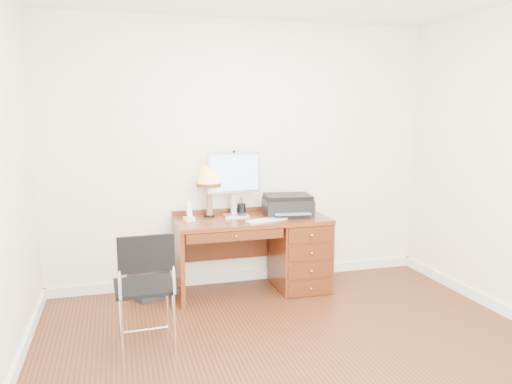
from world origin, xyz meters
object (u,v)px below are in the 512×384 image
object	(u,v)px
monitor	(235,176)
leg_lamp	(209,179)
printer	(288,205)
chair	(145,280)
equipment_box	(149,280)
phone	(189,215)
desk	(283,249)

from	to	relation	value
monitor	leg_lamp	xyz separation A→B (m)	(-0.26, 0.02, -0.02)
printer	chair	xyz separation A→B (m)	(-1.49, -1.11, -0.29)
printer	leg_lamp	world-z (taller)	leg_lamp
monitor	equipment_box	bearing A→B (deg)	175.15
printer	leg_lamp	size ratio (longest dim) A/B	0.99
chair	equipment_box	xyz separation A→B (m)	(0.09, 1.15, -0.39)
monitor	phone	size ratio (longest dim) A/B	3.38
desk	leg_lamp	size ratio (longest dim) A/B	2.93
desk	phone	xyz separation A→B (m)	(-0.94, 0.04, 0.39)
leg_lamp	equipment_box	size ratio (longest dim) A/B	1.46
desk	equipment_box	xyz separation A→B (m)	(-1.34, 0.10, -0.24)
phone	leg_lamp	bearing A→B (deg)	15.84
leg_lamp	phone	xyz separation A→B (m)	(-0.22, -0.14, -0.32)
leg_lamp	phone	distance (m)	0.42
chair	equipment_box	size ratio (longest dim) A/B	2.65
leg_lamp	equipment_box	bearing A→B (deg)	-172.28
phone	chair	bearing A→B (deg)	-130.68
printer	monitor	bearing A→B (deg)	174.19
desk	printer	bearing A→B (deg)	36.57
desk	printer	world-z (taller)	printer
monitor	leg_lamp	size ratio (longest dim) A/B	1.24
desk	leg_lamp	world-z (taller)	leg_lamp
desk	phone	size ratio (longest dim) A/B	7.98
leg_lamp	equipment_box	xyz separation A→B (m)	(-0.62, -0.08, -0.95)
phone	chair	distance (m)	1.22
phone	chair	xyz separation A→B (m)	(-0.49, -1.10, -0.24)
monitor	printer	bearing A→B (deg)	-21.13
monitor	printer	xyz separation A→B (m)	(0.53, -0.11, -0.30)
leg_lamp	chair	distance (m)	1.53
monitor	printer	distance (m)	0.61
monitor	printer	world-z (taller)	monitor
printer	phone	size ratio (longest dim) A/B	2.70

